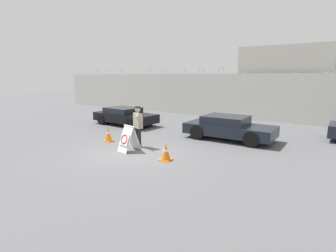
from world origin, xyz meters
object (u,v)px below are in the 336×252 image
(barricade_sign, at_px, (128,139))
(security_guard, at_px, (138,124))
(parked_car_front_coupe, at_px, (125,116))
(traffic_cone_near, at_px, (166,152))
(parked_car_rear_sedan, at_px, (229,127))
(traffic_cone_mid, at_px, (108,134))

(barricade_sign, bearing_deg, security_guard, 107.63)
(barricade_sign, xyz_separation_m, parked_car_front_coupe, (-4.26, 4.40, 0.04))
(security_guard, distance_m, traffic_cone_near, 2.33)
(parked_car_front_coupe, bearing_deg, barricade_sign, -41.77)
(parked_car_rear_sedan, bearing_deg, parked_car_front_coupe, 178.85)
(security_guard, bearing_deg, traffic_cone_mid, -162.35)
(traffic_cone_mid, xyz_separation_m, parked_car_front_coupe, (-2.31, 3.67, 0.22))
(security_guard, height_order, parked_car_rear_sedan, security_guard)
(traffic_cone_near, xyz_separation_m, parked_car_rear_sedan, (0.76, 4.41, 0.29))
(traffic_cone_mid, bearing_deg, parked_car_front_coupe, 122.20)
(barricade_sign, bearing_deg, traffic_cone_mid, 170.68)
(barricade_sign, xyz_separation_m, security_guard, (-0.08, 0.74, 0.47))
(parked_car_front_coupe, bearing_deg, traffic_cone_mid, -53.67)
(parked_car_rear_sedan, bearing_deg, barricade_sign, -122.67)
(barricade_sign, distance_m, traffic_cone_near, 1.98)
(traffic_cone_near, bearing_deg, security_guard, 157.10)
(traffic_cone_near, bearing_deg, traffic_cone_mid, 167.68)
(traffic_cone_near, relative_size, traffic_cone_mid, 0.87)
(security_guard, relative_size, traffic_cone_mid, 2.48)
(parked_car_front_coupe, height_order, parked_car_rear_sedan, parked_car_rear_sedan)
(barricade_sign, distance_m, security_guard, 0.88)
(security_guard, height_order, traffic_cone_mid, security_guard)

